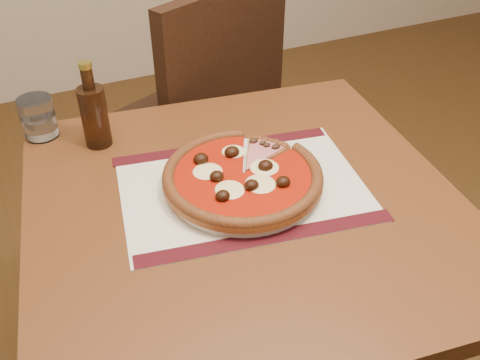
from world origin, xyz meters
The scene contains 8 objects.
table centered at (-0.95, 0.90, 0.65)m, with size 0.90×0.90×0.75m.
chair_far centered at (-0.81, 1.53, 0.55)m, with size 0.61×0.61×0.97m.
placemat centered at (-0.94, 0.93, 0.75)m, with size 0.46×0.33×0.00m, color beige.
plate centered at (-0.94, 0.93, 0.76)m, with size 0.29×0.29×0.02m, color white.
pizza centered at (-0.94, 0.93, 0.78)m, with size 0.31×0.31×0.04m.
ham_slice centered at (-0.87, 0.99, 0.78)m, with size 0.12×0.11×0.02m.
water_glass centered at (-1.27, 1.28, 0.80)m, with size 0.07×0.07×0.09m, color white.
bottle centered at (-1.16, 1.20, 0.82)m, with size 0.06×0.06×0.19m.
Camera 1 is at (-1.28, 0.19, 1.38)m, focal length 40.00 mm.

